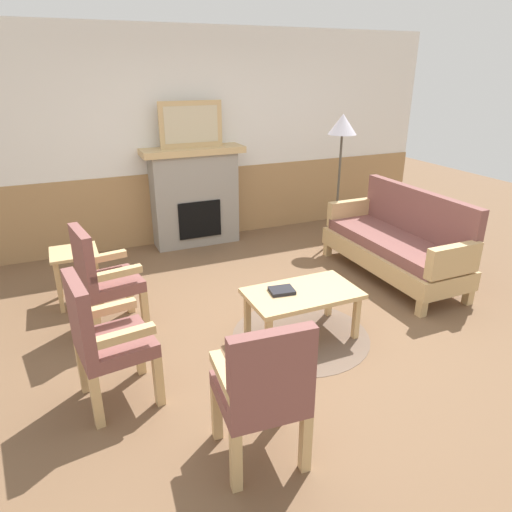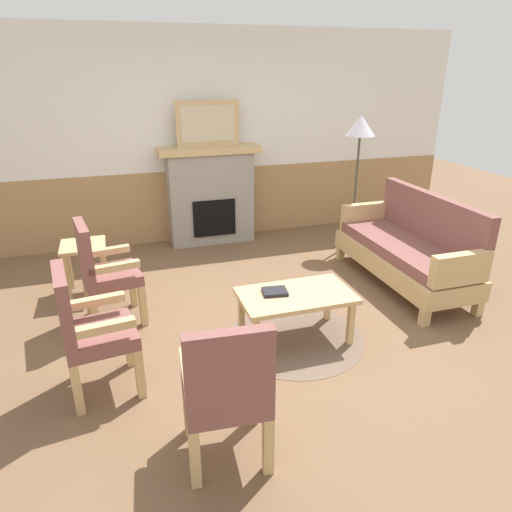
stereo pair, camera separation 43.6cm
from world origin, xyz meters
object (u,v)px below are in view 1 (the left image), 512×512
Objects in this scene: armchair_front_left at (264,388)px; floor_lamp_by_couch at (342,133)px; fireplace at (195,196)px; armchair_by_window_left at (103,336)px; side_table at (75,262)px; framed_picture at (191,124)px; armchair_near_fireplace at (102,276)px; book_on_table at (282,291)px; couch at (397,243)px; coffee_table at (302,297)px.

armchair_front_left is 0.58× the size of floor_lamp_by_couch.
armchair_by_window_left is (-1.50, -2.85, -0.11)m from fireplace.
fireplace is 1.98m from side_table.
framed_picture is 2.53m from armchair_near_fireplace.
framed_picture is at bearing 62.29° from armchair_by_window_left.
armchair_by_window_left is 1.20m from armchair_front_left.
fireplace is 0.91m from framed_picture.
armchair_front_left is 1.78× the size of side_table.
side_table is at bearing 105.25° from armchair_near_fireplace.
book_on_table is 2.77m from floor_lamp_by_couch.
couch is 1.88× the size of coffee_table.
coffee_table is 0.57× the size of floor_lamp_by_couch.
armchair_near_fireplace is 2.05m from armchair_front_left.
coffee_table is 1.75× the size of side_table.
fireplace is at bearing 158.37° from floor_lamp_by_couch.
armchair_by_window_left is 4.01m from floor_lamp_by_couch.
couch is 3.36m from armchair_by_window_left.
armchair_near_fireplace and armchair_front_left have the same top height.
floor_lamp_by_couch is at bearing 51.03° from armchair_front_left.
floor_lamp_by_couch is at bearing 7.88° from side_table.
floor_lamp_by_couch is (3.16, 1.15, 0.91)m from armchair_near_fireplace.
armchair_near_fireplace is 1.00× the size of armchair_by_window_left.
couch is 3.08m from armchair_front_left.
floor_lamp_by_couch is (1.76, -0.70, -0.11)m from framed_picture.
book_on_table is 2.12m from side_table.
armchair_near_fireplace is 1.01m from armchair_by_window_left.
armchair_near_fireplace is (-1.55, 0.80, 0.15)m from coffee_table.
fireplace is at bearing 36.21° from side_table.
framed_picture reaches higher than armchair_by_window_left.
armchair_by_window_left is 1.00× the size of armchair_front_left.
armchair_by_window_left is at bearing -87.12° from side_table.
side_table is 0.33× the size of floor_lamp_by_couch.
armchair_near_fireplace and armchair_by_window_left have the same top height.
coffee_table is (-1.58, -0.69, -0.01)m from couch.
side_table is at bearing 139.52° from coffee_table.
couch reaches higher than coffee_table.
couch reaches higher than side_table.
floor_lamp_by_couch is (0.03, 1.25, 1.05)m from couch.
book_on_table is at bearing -160.14° from couch.
framed_picture is 1.89m from floor_lamp_by_couch.
armchair_front_left is at bearing -71.23° from armchair_near_fireplace.
couch and armchair_front_left have the same top height.
fireplace is at bearing 93.27° from coffee_table.
armchair_near_fireplace is (-1.40, -1.84, -1.02)m from framed_picture.
armchair_near_fireplace is 3.48m from floor_lamp_by_couch.
couch is 1.86m from book_on_table.
armchair_near_fireplace is at bearing -127.15° from framed_picture.
framed_picture is 3.38m from armchair_by_window_left.
floor_lamp_by_couch reaches higher than fireplace.
side_table is at bearing 107.87° from armchair_front_left.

